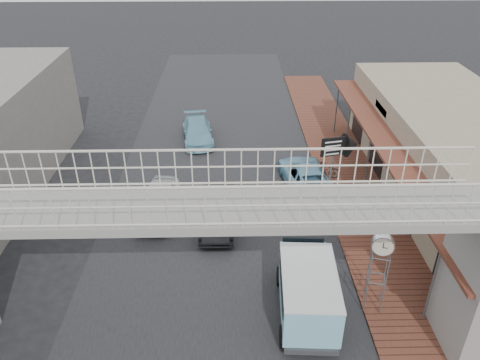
{
  "coord_description": "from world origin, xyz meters",
  "views": [
    {
      "loc": [
        0.59,
        -13.96,
        11.72
      ],
      "look_at": [
        0.98,
        3.23,
        1.8
      ],
      "focal_mm": 35.0,
      "sensor_mm": 36.0,
      "label": 1
    }
  ],
  "objects_px": {
    "angkot_curb": "(305,175)",
    "angkot_van": "(308,287)",
    "street_clock": "(382,248)",
    "arrow_sign": "(349,146)",
    "white_hatchback": "(158,202)",
    "motorcycle_near": "(343,188)",
    "motorcycle_far": "(325,170)",
    "dark_sedan": "(217,211)",
    "angkot_far": "(198,131)"
  },
  "relations": [
    {
      "from": "angkot_van",
      "to": "motorcycle_near",
      "type": "xyz_separation_m",
      "value": [
        2.77,
        7.29,
        -0.68
      ]
    },
    {
      "from": "angkot_far",
      "to": "street_clock",
      "type": "distance_m",
      "value": 15.21
    },
    {
      "from": "street_clock",
      "to": "white_hatchback",
      "type": "bearing_deg",
      "value": 157.91
    },
    {
      "from": "motorcycle_far",
      "to": "arrow_sign",
      "type": "distance_m",
      "value": 2.52
    },
    {
      "from": "white_hatchback",
      "to": "dark_sedan",
      "type": "relative_size",
      "value": 0.95
    },
    {
      "from": "dark_sedan",
      "to": "motorcycle_far",
      "type": "bearing_deg",
      "value": 35.33
    },
    {
      "from": "dark_sedan",
      "to": "angkot_van",
      "type": "xyz_separation_m",
      "value": [
        3.03,
        -5.33,
        0.56
      ]
    },
    {
      "from": "angkot_far",
      "to": "arrow_sign",
      "type": "bearing_deg",
      "value": -47.78
    },
    {
      "from": "angkot_curb",
      "to": "angkot_far",
      "type": "height_order",
      "value": "angkot_curb"
    },
    {
      "from": "dark_sedan",
      "to": "angkot_curb",
      "type": "bearing_deg",
      "value": 36.94
    },
    {
      "from": "dark_sedan",
      "to": "motorcycle_far",
      "type": "distance_m",
      "value": 6.45
    },
    {
      "from": "white_hatchback",
      "to": "street_clock",
      "type": "distance_m",
      "value": 10.01
    },
    {
      "from": "street_clock",
      "to": "arrow_sign",
      "type": "bearing_deg",
      "value": 99.5
    },
    {
      "from": "street_clock",
      "to": "angkot_curb",
      "type": "bearing_deg",
      "value": 112.07
    },
    {
      "from": "street_clock",
      "to": "dark_sedan",
      "type": "bearing_deg",
      "value": 150.58
    },
    {
      "from": "angkot_far",
      "to": "arrow_sign",
      "type": "distance_m",
      "value": 9.73
    },
    {
      "from": "angkot_curb",
      "to": "motorcycle_near",
      "type": "xyz_separation_m",
      "value": [
        1.61,
        -1.14,
        -0.06
      ]
    },
    {
      "from": "motorcycle_far",
      "to": "street_clock",
      "type": "xyz_separation_m",
      "value": [
        0.01,
        -8.77,
        2.01
      ]
    },
    {
      "from": "dark_sedan",
      "to": "angkot_curb",
      "type": "height_order",
      "value": "dark_sedan"
    },
    {
      "from": "angkot_curb",
      "to": "street_clock",
      "type": "xyz_separation_m",
      "value": [
        1.11,
        -8.18,
        1.95
      ]
    },
    {
      "from": "angkot_far",
      "to": "motorcycle_near",
      "type": "height_order",
      "value": "angkot_far"
    },
    {
      "from": "arrow_sign",
      "to": "dark_sedan",
      "type": "bearing_deg",
      "value": -170.85
    },
    {
      "from": "white_hatchback",
      "to": "angkot_curb",
      "type": "xyz_separation_m",
      "value": [
        6.8,
        2.34,
        -0.05
      ]
    },
    {
      "from": "angkot_van",
      "to": "street_clock",
      "type": "distance_m",
      "value": 2.65
    },
    {
      "from": "white_hatchback",
      "to": "dark_sedan",
      "type": "height_order",
      "value": "dark_sedan"
    },
    {
      "from": "motorcycle_far",
      "to": "angkot_curb",
      "type": "bearing_deg",
      "value": 124.37
    },
    {
      "from": "white_hatchback",
      "to": "street_clock",
      "type": "relative_size",
      "value": 1.29
    },
    {
      "from": "angkot_curb",
      "to": "white_hatchback",
      "type": "bearing_deg",
      "value": 11.43
    },
    {
      "from": "white_hatchback",
      "to": "arrow_sign",
      "type": "relative_size",
      "value": 1.26
    },
    {
      "from": "angkot_curb",
      "to": "motorcycle_far",
      "type": "distance_m",
      "value": 1.25
    },
    {
      "from": "motorcycle_far",
      "to": "motorcycle_near",
      "type": "bearing_deg",
      "value": -157.35
    },
    {
      "from": "angkot_curb",
      "to": "angkot_van",
      "type": "relative_size",
      "value": 1.08
    },
    {
      "from": "motorcycle_far",
      "to": "street_clock",
      "type": "bearing_deg",
      "value": -173.62
    },
    {
      "from": "dark_sedan",
      "to": "street_clock",
      "type": "distance_m",
      "value": 7.59
    },
    {
      "from": "angkot_van",
      "to": "arrow_sign",
      "type": "xyz_separation_m",
      "value": [
        2.9,
        7.62,
        1.33
      ]
    },
    {
      "from": "dark_sedan",
      "to": "angkot_far",
      "type": "distance_m",
      "value": 8.56
    },
    {
      "from": "white_hatchback",
      "to": "motorcycle_near",
      "type": "distance_m",
      "value": 8.49
    },
    {
      "from": "street_clock",
      "to": "motorcycle_near",
      "type": "bearing_deg",
      "value": 100.33
    },
    {
      "from": "dark_sedan",
      "to": "street_clock",
      "type": "height_order",
      "value": "street_clock"
    },
    {
      "from": "white_hatchback",
      "to": "motorcycle_far",
      "type": "distance_m",
      "value": 8.42
    },
    {
      "from": "dark_sedan",
      "to": "motorcycle_near",
      "type": "distance_m",
      "value": 6.13
    },
    {
      "from": "street_clock",
      "to": "arrow_sign",
      "type": "height_order",
      "value": "arrow_sign"
    },
    {
      "from": "angkot_far",
      "to": "angkot_van",
      "type": "distance_m",
      "value": 14.48
    },
    {
      "from": "street_clock",
      "to": "angkot_van",
      "type": "bearing_deg",
      "value": -159.59
    },
    {
      "from": "angkot_van",
      "to": "street_clock",
      "type": "xyz_separation_m",
      "value": [
        2.28,
        0.24,
        1.33
      ]
    },
    {
      "from": "motorcycle_near",
      "to": "street_clock",
      "type": "xyz_separation_m",
      "value": [
        -0.5,
        -7.04,
        2.01
      ]
    },
    {
      "from": "white_hatchback",
      "to": "motorcycle_near",
      "type": "bearing_deg",
      "value": 12.16
    },
    {
      "from": "arrow_sign",
      "to": "motorcycle_far",
      "type": "bearing_deg",
      "value": 102.61
    },
    {
      "from": "motorcycle_near",
      "to": "motorcycle_far",
      "type": "height_order",
      "value": "same"
    },
    {
      "from": "angkot_van",
      "to": "motorcycle_far",
      "type": "height_order",
      "value": "angkot_van"
    }
  ]
}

